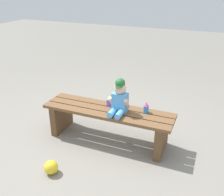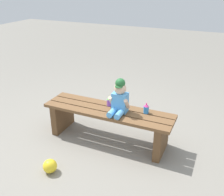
% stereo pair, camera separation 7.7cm
% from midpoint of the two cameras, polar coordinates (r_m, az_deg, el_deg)
% --- Properties ---
extents(ground_plane, '(16.00, 16.00, 0.00)m').
position_cam_midpoint_polar(ground_plane, '(3.24, -1.56, -9.08)').
color(ground_plane, gray).
extents(park_bench, '(1.55, 0.40, 0.42)m').
position_cam_midpoint_polar(park_bench, '(3.09, -1.62, -4.67)').
color(park_bench, brown).
rests_on(park_bench, ground_plane).
extents(child_figure, '(0.23, 0.27, 0.40)m').
position_cam_midpoint_polar(child_figure, '(2.89, 0.88, 0.00)').
color(child_figure, '#59A5E5').
rests_on(child_figure, park_bench).
extents(sippy_cup_left, '(0.06, 0.06, 0.12)m').
position_cam_midpoint_polar(sippy_cup_left, '(3.09, -1.39, -0.71)').
color(sippy_cup_left, '#8C4CCC').
rests_on(sippy_cup_left, park_bench).
extents(sippy_cup_right, '(0.06, 0.06, 0.12)m').
position_cam_midpoint_polar(sippy_cup_right, '(2.95, 6.79, -2.18)').
color(sippy_cup_right, '#338CE5').
rests_on(sippy_cup_right, park_bench).
extents(toy_ball, '(0.14, 0.14, 0.14)m').
position_cam_midpoint_polar(toy_ball, '(2.79, -14.06, -14.59)').
color(toy_ball, yellow).
rests_on(toy_ball, ground_plane).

